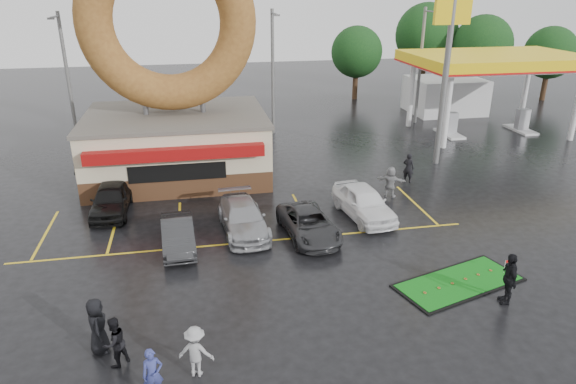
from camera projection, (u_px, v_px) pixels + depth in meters
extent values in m
plane|color=black|center=(259.00, 283.00, 19.48)|extent=(120.00, 120.00, 0.00)
cube|color=#472B19|center=(179.00, 164.00, 30.57)|extent=(10.00, 8.00, 1.20)
cube|color=beige|center=(177.00, 136.00, 29.91)|extent=(10.00, 8.00, 2.30)
cube|color=#59544C|center=(175.00, 115.00, 29.44)|extent=(10.20, 8.20, 0.20)
cube|color=maroon|center=(176.00, 154.00, 25.90)|extent=(9.00, 0.60, 0.60)
cylinder|color=slate|center=(145.00, 104.00, 28.90)|extent=(0.30, 0.30, 1.20)
cylinder|color=slate|center=(203.00, 102.00, 29.46)|extent=(0.30, 0.30, 1.20)
torus|color=brown|center=(167.00, 22.00, 27.53)|extent=(9.60, 2.00, 9.60)
cylinder|color=silver|center=(447.00, 112.00, 34.82)|extent=(0.40, 0.40, 5.00)
cylinder|color=silver|center=(411.00, 95.00, 40.29)|extent=(0.40, 0.40, 5.00)
cylinder|color=silver|center=(526.00, 90.00, 42.04)|extent=(0.40, 0.40, 5.00)
cube|color=silver|center=(496.00, 63.00, 37.40)|extent=(12.00, 8.00, 0.50)
cube|color=yellow|center=(496.00, 59.00, 37.29)|extent=(12.30, 8.30, 0.70)
cube|color=#99999E|center=(450.00, 123.00, 38.50)|extent=(0.90, 0.60, 1.60)
cube|color=#99999E|center=(522.00, 119.00, 39.55)|extent=(0.90, 0.60, 1.60)
cube|color=silver|center=(445.00, 95.00, 45.18)|extent=(6.00, 5.00, 3.00)
cylinder|color=slate|center=(444.00, 84.00, 30.81)|extent=(0.36, 0.36, 10.00)
cube|color=yellow|center=(454.00, 4.00, 29.12)|extent=(2.20, 0.30, 2.20)
cylinder|color=slate|center=(69.00, 82.00, 34.25)|extent=(0.24, 0.24, 9.00)
cylinder|color=slate|center=(54.00, 17.00, 31.77)|extent=(0.12, 2.00, 0.12)
cube|color=slate|center=(51.00, 19.00, 30.88)|extent=(0.40, 0.18, 0.12)
cylinder|color=slate|center=(273.00, 73.00, 37.61)|extent=(0.24, 0.24, 9.00)
cylinder|color=slate|center=(274.00, 14.00, 35.13)|extent=(0.12, 2.00, 0.12)
cube|color=slate|center=(277.00, 15.00, 34.24)|extent=(0.40, 0.18, 0.12)
cylinder|color=slate|center=(420.00, 67.00, 40.62)|extent=(0.24, 0.24, 9.00)
cylinder|color=slate|center=(431.00, 11.00, 38.14)|extent=(0.12, 2.00, 0.12)
cube|color=slate|center=(437.00, 13.00, 37.25)|extent=(0.40, 0.18, 0.12)
cylinder|color=#332114|center=(477.00, 84.00, 50.80)|extent=(0.50, 0.50, 2.88)
sphere|color=black|center=(483.00, 45.00, 49.39)|extent=(5.60, 5.60, 5.60)
cylinder|color=#332114|center=(544.00, 87.00, 50.10)|extent=(0.50, 0.50, 2.52)
sphere|color=black|center=(551.00, 53.00, 48.87)|extent=(4.90, 4.90, 4.90)
cylinder|color=#332114|center=(423.00, 77.00, 53.68)|extent=(0.50, 0.50, 3.24)
sphere|color=black|center=(427.00, 35.00, 52.09)|extent=(6.30, 6.30, 6.30)
cylinder|color=#332114|center=(355.00, 86.00, 50.59)|extent=(0.50, 0.50, 2.52)
sphere|color=black|center=(357.00, 52.00, 49.36)|extent=(4.90, 4.90, 4.90)
imported|color=black|center=(111.00, 199.00, 25.26)|extent=(1.85, 4.34, 1.46)
imported|color=#29292B|center=(178.00, 234.00, 21.90)|extent=(1.55, 3.90, 1.26)
imported|color=#9B9CA0|center=(243.00, 218.00, 23.35)|extent=(2.24, 4.81, 1.36)
imported|color=#303032|center=(309.00, 224.00, 22.91)|extent=(2.46, 4.57, 1.22)
imported|color=white|center=(364.00, 202.00, 24.81)|extent=(2.37, 4.70, 1.54)
imported|color=navy|center=(153.00, 374.00, 13.83)|extent=(0.63, 0.48, 1.55)
imported|color=black|center=(115.00, 342.00, 15.02)|extent=(0.98, 0.98, 1.60)
imported|color=gray|center=(196.00, 352.00, 14.63)|extent=(1.17, 0.88, 1.61)
imported|color=black|center=(97.00, 326.00, 15.55)|extent=(0.70, 0.97, 1.84)
imported|color=black|center=(509.00, 278.00, 17.98)|extent=(0.76, 1.22, 1.94)
imported|color=gray|center=(390.00, 182.00, 27.18)|extent=(1.59, 1.21, 1.67)
imported|color=black|center=(408.00, 168.00, 29.19)|extent=(0.74, 0.73, 1.72)
cube|color=#1C4926|center=(95.00, 180.00, 27.91)|extent=(1.98, 1.50, 1.30)
cube|color=black|center=(459.00, 283.00, 19.47)|extent=(5.36, 3.49, 0.06)
cube|color=#126E17|center=(459.00, 282.00, 19.46)|extent=(5.08, 3.21, 0.03)
cylinder|color=silver|center=(505.00, 267.00, 19.96)|extent=(0.02, 0.02, 0.56)
cube|color=red|center=(507.00, 262.00, 19.88)|extent=(0.14, 0.01, 0.10)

